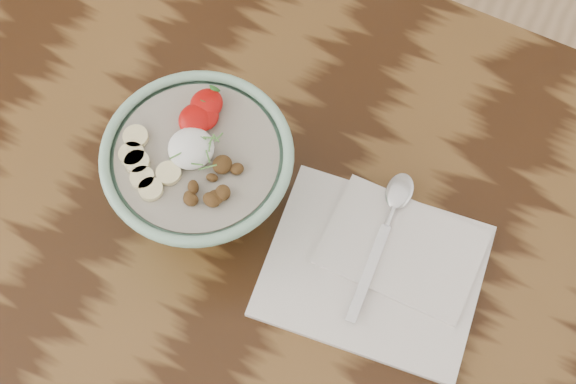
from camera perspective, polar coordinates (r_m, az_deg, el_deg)
name	(u,v)px	position (r cm, az deg, el deg)	size (l,w,h in cm)	color
table	(260,289)	(102.19, -2.00, -6.89)	(160.00, 90.00, 75.00)	black
breakfast_bowl	(200,172)	(90.41, -6.24, 1.44)	(21.01, 21.01, 13.66)	#8CBCA1
napkin	(379,266)	(93.19, 6.51, -5.24)	(26.47, 22.42, 1.49)	white
spoon	(392,211)	(94.35, 7.41, -1.34)	(3.72, 19.48, 1.01)	silver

